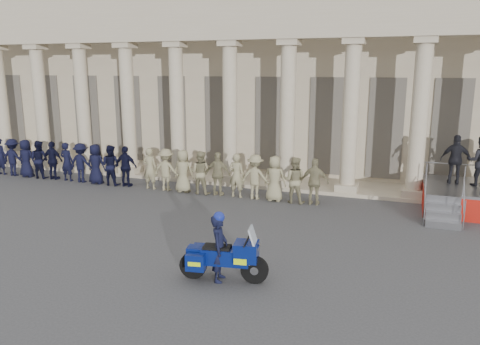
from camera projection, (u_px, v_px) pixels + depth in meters
ground at (173, 251)px, 13.48m from camera, size 90.00×90.00×0.00m
building at (295, 79)px, 26.03m from camera, size 40.00×12.50×9.00m
officer_rank at (123, 166)px, 20.66m from camera, size 18.13×0.69×1.81m
motorcycle at (224, 257)px, 11.48m from camera, size 2.23×1.03×1.44m
rider at (219, 247)px, 11.44m from camera, size 0.50×0.67×1.78m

